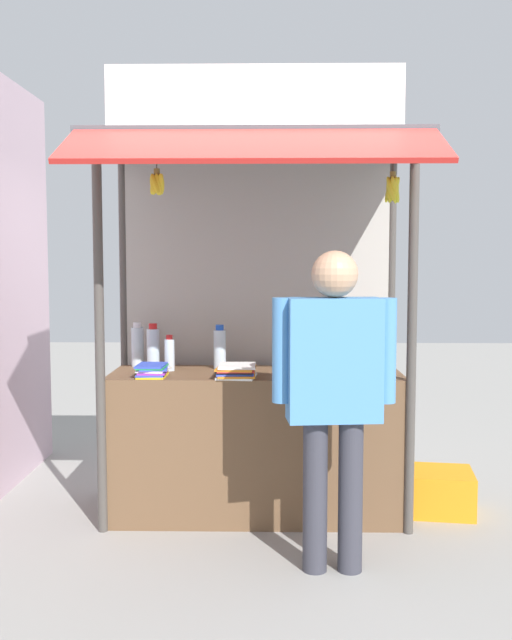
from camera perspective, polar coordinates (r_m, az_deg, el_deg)
name	(u,v)px	position (r m, az deg, el deg)	size (l,w,h in m)	color
ground_plane	(256,514)	(5.03, 0.00, -15.10)	(20.00, 20.00, 0.00)	gray
stall_counter	(256,444)	(4.89, 0.00, -9.77)	(1.93, 0.65, 0.96)	brown
stall_structure	(256,261)	(4.85, 0.02, 4.70)	(2.13, 1.51, 2.84)	#4C4742
water_bottle_back_left	(340,350)	(4.91, 6.69, -2.41)	(0.08, 0.08, 0.29)	silver
water_bottle_left	(138,346)	(5.10, -9.36, -2.03)	(0.09, 0.09, 0.31)	silver
water_bottle_rear_center	(346,350)	(5.04, 7.11, -2.40)	(0.07, 0.07, 0.25)	silver
water_bottle_far_left	(220,348)	(4.93, -2.89, -2.25)	(0.09, 0.09, 0.30)	silver
water_bottle_back_right	(169,354)	(4.88, -6.87, -2.69)	(0.07, 0.07, 0.24)	silver
water_bottle_front_right	(153,348)	(4.98, -8.15, -2.18)	(0.09, 0.09, 0.31)	silver
magazine_stack_front_left	(153,370)	(4.67, -8.20, -3.98)	(0.21, 0.27, 0.08)	yellow
magazine_stack_mid_left	(236,371)	(4.59, -1.59, -4.06)	(0.27, 0.30, 0.08)	white
magazine_stack_mid_right	(302,376)	(4.55, 3.69, -4.45)	(0.20, 0.26, 0.03)	blue
magazine_stack_far_right	(355,370)	(4.64, 7.87, -3.96)	(0.27, 0.30, 0.09)	blue
banana_bunch_rightmost	(393,189)	(4.39, 10.77, 10.15)	(0.11, 0.11, 0.31)	#332D23
banana_bunch_inner_left	(157,184)	(4.38, -7.86, 10.64)	(0.10, 0.10, 0.26)	#332D23
vendor_person	(334,381)	(3.92, 6.18, -4.80)	(0.67, 0.26, 1.76)	#383842
plastic_crate	(442,491)	(5.17, 14.52, -13.02)	(0.41, 0.41, 0.29)	orange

